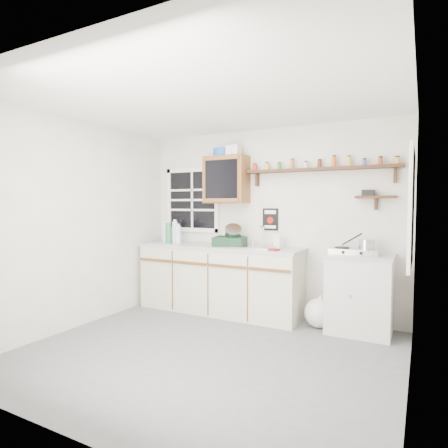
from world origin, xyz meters
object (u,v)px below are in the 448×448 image
object	(u,v)px
main_cabinet	(219,279)
hotplate	(354,251)
spice_shelf	(320,169)
upper_cabinet	(226,180)
dish_rack	(231,239)
right_cabinet	(360,294)

from	to	relation	value
main_cabinet	hotplate	world-z (taller)	hotplate
spice_shelf	hotplate	xyz separation A→B (m)	(0.46, -0.21, -0.98)
main_cabinet	upper_cabinet	xyz separation A→B (m)	(0.03, 0.14, 1.36)
main_cabinet	dish_rack	size ratio (longest dim) A/B	5.06
right_cabinet	hotplate	bearing A→B (deg)	-163.03
main_cabinet	upper_cabinet	world-z (taller)	upper_cabinet
dish_rack	hotplate	distance (m)	1.60
upper_cabinet	right_cabinet	bearing A→B (deg)	-3.76
upper_cabinet	hotplate	bearing A→B (deg)	-4.56
right_cabinet	upper_cabinet	distance (m)	2.26
right_cabinet	hotplate	size ratio (longest dim) A/B	1.68
upper_cabinet	dish_rack	distance (m)	0.83
spice_shelf	hotplate	world-z (taller)	spice_shelf
hotplate	main_cabinet	bearing A→B (deg)	179.02
upper_cabinet	hotplate	xyz separation A→B (m)	(1.73, -0.14, -0.88)
hotplate	spice_shelf	bearing A→B (deg)	154.58
right_cabinet	spice_shelf	world-z (taller)	spice_shelf
spice_shelf	main_cabinet	bearing A→B (deg)	-170.75
spice_shelf	upper_cabinet	bearing A→B (deg)	-176.89
main_cabinet	right_cabinet	world-z (taller)	main_cabinet
main_cabinet	spice_shelf	bearing A→B (deg)	9.25
right_cabinet	spice_shelf	xyz separation A→B (m)	(-0.53, 0.19, 1.47)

